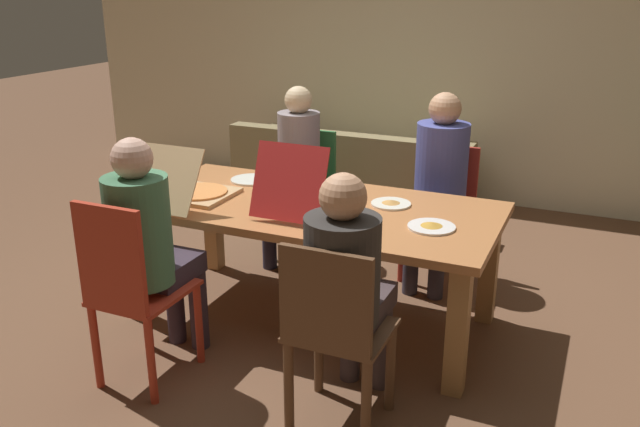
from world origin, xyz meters
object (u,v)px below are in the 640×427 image
Objects in this scene: chair_3 at (442,202)px; dining_table at (313,221)px; person_1 at (295,162)px; pizza_box_0 at (306,199)px; plate_1 at (391,203)px; person_2 at (347,277)px; person_3 at (439,175)px; pizza_box_1 at (193,191)px; plate_2 at (251,180)px; drinking_glass_2 at (275,178)px; plate_0 at (432,226)px; chair_0 at (131,289)px; chair_2 at (335,333)px; couch at (352,179)px; person_0 at (148,240)px; drinking_glass_0 at (290,179)px; drinking_glass_1 at (364,221)px; chair_1 at (305,185)px.

dining_table is at bearing -117.73° from chair_3.
person_1 reaches higher than pizza_box_0.
person_2 is at bearing -83.48° from plate_1.
person_3 is 5.59× the size of plate_1.
pizza_box_1 is 2.32× the size of plate_2.
person_2 is at bearing -48.39° from drinking_glass_2.
person_3 is 5.12× the size of plate_0.
chair_0 is at bearing -78.63° from pizza_box_1.
pizza_box_0 is 0.93× the size of pizza_box_1.
chair_2 is at bearing -90.00° from person_3.
dining_table is 2.28× the size of chair_2.
chair_0 is 1.48m from plate_1.
plate_2 is 1.76m from couch.
chair_2 reaches higher than couch.
person_0 reaches higher than pizza_box_0.
chair_0 is 1.23m from drinking_glass_0.
person_1 is at bearing 120.74° from chair_2.
person_2 reaches higher than dining_table.
drinking_glass_1 is (0.93, 0.53, 0.06)m from person_0.
pizza_box_0 is 0.28× the size of couch.
person_1 is at bearing 121.93° from dining_table.
person_2 reaches higher than drinking_glass_1.
person_3 is (0.00, 1.60, 0.04)m from person_2.
person_1 reaches higher than couch.
chair_1 reaches higher than drinking_glass_2.
chair_3 reaches higher than plate_1.
person_2 is (0.51, -0.76, 0.07)m from dining_table.
chair_2 reaches higher than drinking_glass_1.
person_0 is 2.07m from chair_3.
plate_1 is at bearing 138.79° from plate_0.
chair_0 is at bearing -117.98° from dining_table.
plate_1 is at bearing -41.51° from chair_1.
pizza_box_1 is (-0.16, 0.62, 0.05)m from person_0.
chair_0 reaches higher than drinking_glass_2.
dining_table is 0.72m from plate_0.
plate_2 is 1.84× the size of drinking_glass_0.
pizza_box_1 is 1.14m from plate_1.
person_3 is 0.98m from drinking_glass_0.
chair_3 is 1.11m from drinking_glass_0.
drinking_glass_2 is (-0.86, -0.62, 0.05)m from person_3.
plate_1 is 0.11× the size of couch.
drinking_glass_1 is at bearing -148.32° from plate_0.
person_2 is 4.66× the size of plate_2.
person_2 reaches higher than chair_1.
pizza_box_0 is at bearing -92.23° from dining_table.
chair_1 is 0.45× the size of couch.
chair_0 is 3.87× the size of plate_2.
dining_table is at bearing -30.99° from drinking_glass_2.
dining_table is at bearing 145.86° from drinking_glass_1.
drinking_glass_0 is at bearing 162.77° from plate_0.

